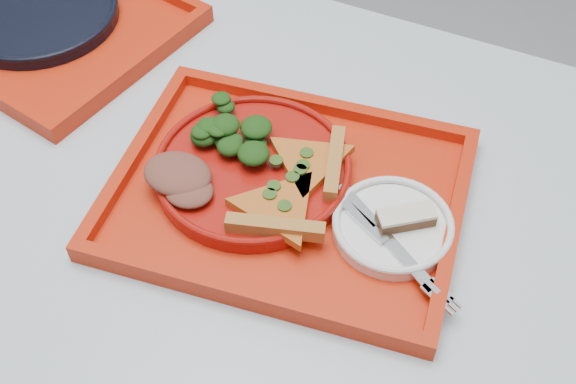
# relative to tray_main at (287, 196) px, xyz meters

# --- Properties ---
(ground) EXTENTS (10.00, 10.00, 0.00)m
(ground) POSITION_rel_tray_main_xyz_m (-0.18, 0.03, -0.76)
(ground) COLOR #92959A
(ground) RESTS_ON ground
(table) EXTENTS (1.60, 0.80, 0.75)m
(table) POSITION_rel_tray_main_xyz_m (-0.18, 0.03, -0.08)
(table) COLOR silver
(table) RESTS_ON ground
(tray_main) EXTENTS (0.49, 0.41, 0.01)m
(tray_main) POSITION_rel_tray_main_xyz_m (0.00, 0.00, 0.00)
(tray_main) COLOR red
(tray_main) RESTS_ON table
(tray_far) EXTENTS (0.51, 0.43, 0.01)m
(tray_far) POSITION_rel_tray_main_xyz_m (-0.53, 0.16, 0.00)
(tray_far) COLOR red
(tray_far) RESTS_ON table
(dinner_plate) EXTENTS (0.26, 0.26, 0.02)m
(dinner_plate) POSITION_rel_tray_main_xyz_m (-0.05, 0.01, 0.02)
(dinner_plate) COLOR #9B100A
(dinner_plate) RESTS_ON tray_main
(side_plate) EXTENTS (0.15, 0.15, 0.01)m
(side_plate) POSITION_rel_tray_main_xyz_m (0.15, 0.00, 0.01)
(side_plate) COLOR white
(side_plate) RESTS_ON tray_main
(navy_plate) EXTENTS (0.26, 0.26, 0.02)m
(navy_plate) POSITION_rel_tray_main_xyz_m (-0.53, 0.16, 0.01)
(navy_plate) COLOR black
(navy_plate) RESTS_ON tray_far
(pizza_slice_a) EXTENTS (0.16, 0.17, 0.02)m
(pizza_slice_a) POSITION_rel_tray_main_xyz_m (0.01, -0.04, 0.03)
(pizza_slice_a) COLOR orange
(pizza_slice_a) RESTS_ON dinner_plate
(pizza_slice_b) EXTENTS (0.16, 0.15, 0.02)m
(pizza_slice_b) POSITION_rel_tray_main_xyz_m (0.01, 0.04, 0.03)
(pizza_slice_b) COLOR orange
(pizza_slice_b) RESTS_ON dinner_plate
(salad_heap) EXTENTS (0.10, 0.09, 0.05)m
(salad_heap) POSITION_rel_tray_main_xyz_m (-0.10, 0.05, 0.05)
(salad_heap) COLOR black
(salad_heap) RESTS_ON dinner_plate
(meat_portion) EXTENTS (0.09, 0.07, 0.03)m
(meat_portion) POSITION_rel_tray_main_xyz_m (-0.13, -0.05, 0.04)
(meat_portion) COLOR brown
(meat_portion) RESTS_ON dinner_plate
(dessert_bar) EXTENTS (0.07, 0.07, 0.02)m
(dessert_bar) POSITION_rel_tray_main_xyz_m (0.16, 0.01, 0.03)
(dessert_bar) COLOR #482B18
(dessert_bar) RESTS_ON side_plate
(knife) EXTENTS (0.17, 0.11, 0.01)m
(knife) POSITION_rel_tray_main_xyz_m (0.14, -0.02, 0.02)
(knife) COLOR silver
(knife) RESTS_ON side_plate
(fork) EXTENTS (0.17, 0.10, 0.01)m
(fork) POSITION_rel_tray_main_xyz_m (0.16, -0.04, 0.02)
(fork) COLOR silver
(fork) RESTS_ON side_plate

